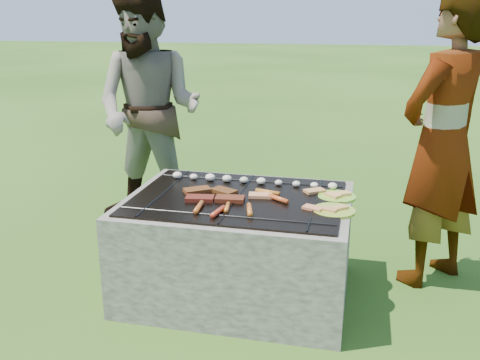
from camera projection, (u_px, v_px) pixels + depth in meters
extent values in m
plane|color=#214A12|center=(238.00, 290.00, 3.30)|extent=(60.00, 60.00, 0.00)
cube|color=gray|center=(252.00, 221.00, 3.60)|extent=(1.30, 0.18, 0.60)
cube|color=#A9A295|center=(220.00, 277.00, 2.83)|extent=(1.30, 0.18, 0.60)
cube|color=#9F978D|center=(151.00, 237.00, 3.34)|extent=(0.18, 0.64, 0.60)
cube|color=gray|center=(332.00, 255.00, 3.09)|extent=(0.18, 0.64, 0.60)
cube|color=black|center=(238.00, 255.00, 3.23)|extent=(0.94, 0.64, 0.48)
sphere|color=#FF5914|center=(238.00, 221.00, 3.17)|extent=(0.10, 0.10, 0.10)
cube|color=black|center=(238.00, 198.00, 3.13)|extent=(1.20, 0.90, 0.01)
cylinder|color=black|center=(166.00, 191.00, 3.22)|extent=(0.01, 0.88, 0.01)
cylinder|color=black|center=(238.00, 197.00, 3.12)|extent=(0.01, 0.88, 0.01)
cylinder|color=black|center=(315.00, 203.00, 3.03)|extent=(0.01, 0.88, 0.01)
cylinder|color=black|center=(224.00, 216.00, 2.83)|extent=(1.18, 0.01, 0.01)
cylinder|color=black|center=(250.00, 181.00, 3.42)|extent=(1.18, 0.01, 0.01)
ellipsoid|color=#F2EECD|center=(177.00, 175.00, 3.48)|extent=(0.06, 0.06, 0.04)
ellipsoid|color=white|center=(194.00, 177.00, 3.45)|extent=(0.05, 0.05, 0.04)
ellipsoid|color=white|center=(210.00, 177.00, 3.43)|extent=(0.06, 0.06, 0.04)
ellipsoid|color=beige|center=(227.00, 178.00, 3.40)|extent=(0.06, 0.06, 0.04)
ellipsoid|color=beige|center=(244.00, 180.00, 3.38)|extent=(0.06, 0.06, 0.04)
ellipsoid|color=white|center=(261.00, 181.00, 3.36)|extent=(0.06, 0.06, 0.04)
ellipsoid|color=beige|center=(279.00, 183.00, 3.33)|extent=(0.05, 0.05, 0.03)
ellipsoid|color=beige|center=(296.00, 184.00, 3.31)|extent=(0.05, 0.05, 0.03)
ellipsoid|color=white|center=(314.00, 185.00, 3.28)|extent=(0.05, 0.05, 0.03)
ellipsoid|color=#F2E6CD|center=(333.00, 186.00, 3.26)|extent=(0.06, 0.06, 0.04)
cube|color=#994A1B|center=(197.00, 190.00, 3.20)|extent=(0.18, 0.16, 0.02)
cube|color=brown|center=(224.00, 191.00, 3.19)|extent=(0.17, 0.15, 0.02)
cube|color=maroon|center=(200.00, 198.00, 3.06)|extent=(0.17, 0.12, 0.02)
cube|color=maroon|center=(230.00, 199.00, 3.05)|extent=(0.17, 0.11, 0.02)
cylinder|color=orange|center=(268.00, 192.00, 3.16)|extent=(0.15, 0.06, 0.03)
cylinder|color=#F24A27|center=(278.00, 199.00, 3.05)|extent=(0.13, 0.11, 0.03)
cylinder|color=orange|center=(227.00, 207.00, 2.92)|extent=(0.04, 0.13, 0.02)
cylinder|color=orange|center=(250.00, 210.00, 2.87)|extent=(0.07, 0.16, 0.03)
cylinder|color=orange|center=(199.00, 207.00, 2.91)|extent=(0.04, 0.16, 0.03)
cylinder|color=red|center=(218.00, 211.00, 2.85)|extent=(0.05, 0.15, 0.03)
cube|color=#E1C073|center=(260.00, 195.00, 3.12)|extent=(0.15, 0.10, 0.02)
cube|color=tan|center=(313.00, 208.00, 2.92)|extent=(0.12, 0.10, 0.01)
cube|color=tan|center=(315.00, 191.00, 3.20)|extent=(0.14, 0.13, 0.02)
cylinder|color=#B3DE35|center=(336.00, 197.00, 3.14)|extent=(0.26, 0.26, 0.01)
cube|color=#DFB972|center=(333.00, 195.00, 3.12)|extent=(0.11, 0.10, 0.02)
cube|color=#F6B77E|center=(342.00, 194.00, 3.15)|extent=(0.11, 0.10, 0.02)
cylinder|color=gold|center=(334.00, 211.00, 2.91)|extent=(0.26, 0.26, 0.01)
cube|color=tan|center=(330.00, 209.00, 2.90)|extent=(0.09, 0.07, 0.01)
cube|color=tan|center=(340.00, 208.00, 2.92)|extent=(0.10, 0.10, 0.01)
imported|color=#A19786|center=(443.00, 142.00, 3.20)|extent=(0.76, 0.78, 1.80)
imported|color=gray|center=(149.00, 111.00, 4.17)|extent=(0.95, 0.78, 1.83)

